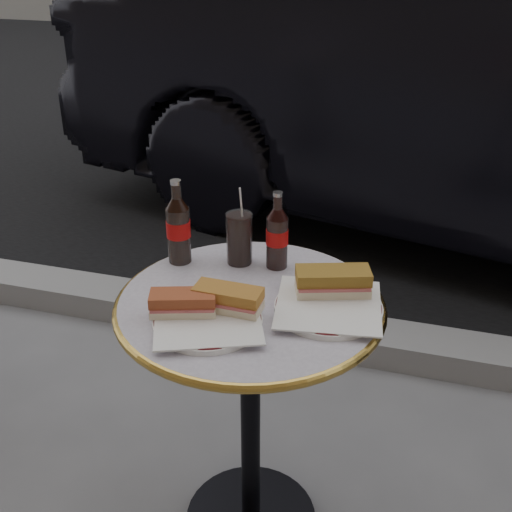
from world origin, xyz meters
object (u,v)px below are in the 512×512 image
(plate_left, at_px, (208,321))
(cola_bottle_right, at_px, (277,230))
(cola_glass, at_px, (239,238))
(bistro_table, at_px, (250,422))
(cola_bottle_left, at_px, (178,222))
(plate_right, at_px, (328,308))

(plate_left, distance_m, cola_bottle_right, 0.32)
(plate_left, relative_size, cola_glass, 1.76)
(bistro_table, bearing_deg, cola_glass, 115.04)
(plate_left, xyz_separation_m, cola_glass, (-0.02, 0.29, 0.06))
(cola_bottle_left, relative_size, cola_glass, 1.63)
(plate_right, xyz_separation_m, cola_bottle_left, (-0.41, 0.13, 0.10))
(plate_right, distance_m, cola_glass, 0.31)
(plate_left, distance_m, plate_right, 0.27)
(plate_right, bearing_deg, cola_glass, 147.83)
(bistro_table, relative_size, cola_bottle_right, 3.66)
(bistro_table, relative_size, plate_left, 3.09)
(cola_bottle_left, bearing_deg, plate_left, -56.37)
(cola_bottle_right, bearing_deg, plate_left, -104.40)
(cola_glass, bearing_deg, plate_right, -32.17)
(bistro_table, distance_m, cola_glass, 0.47)
(bistro_table, relative_size, plate_right, 3.04)
(plate_left, relative_size, plate_right, 0.98)
(cola_bottle_right, distance_m, cola_glass, 0.10)
(cola_bottle_left, bearing_deg, bistro_table, -30.27)
(plate_right, height_order, cola_glass, cola_glass)
(cola_bottle_left, bearing_deg, cola_glass, 13.76)
(plate_right, height_order, cola_bottle_right, cola_bottle_right)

